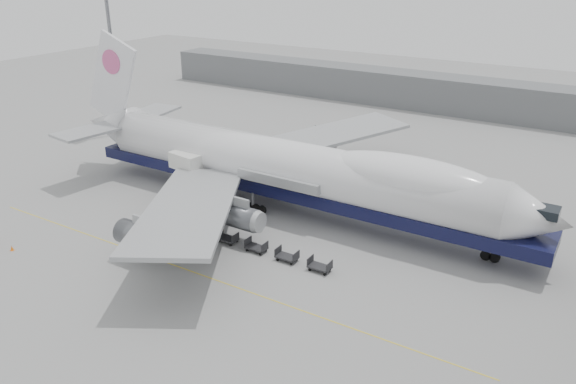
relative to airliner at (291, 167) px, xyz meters
The scene contains 13 objects.
ground 13.27m from the airliner, 93.08° to the right, with size 260.00×260.00×0.00m, color gray.
apron_line 18.87m from the airliner, 92.05° to the right, with size 60.00×0.15×0.01m, color gold.
hangar 59.01m from the airliner, 100.40° to the left, with size 110.00×8.00×7.00m, color slate.
floodlight_mast 45.14m from the airliner, 164.28° to the left, with size 2.40×2.40×25.43m.
airliner is the anchor object (origin of this frame).
catering_truck 14.16m from the airliner, 165.58° to the right, with size 5.02×3.78×6.04m.
traffic_cone 32.36m from the airliner, 129.02° to the right, with size 0.38×0.38×0.56m.
dolly_0 15.26m from the airliner, 129.47° to the right, with size 2.30×1.35×1.30m.
dolly_1 13.31m from the airliner, 115.39° to the right, with size 2.30×1.35×1.30m.
dolly_2 12.30m from the airliner, 97.17° to the right, with size 2.30×1.35×1.30m.
dolly_3 12.47m from the airliner, 77.43° to the right, with size 2.30×1.35×1.30m.
dolly_4 13.77m from the airliner, 60.24° to the right, with size 2.30×1.35×1.30m.
dolly_5 15.93m from the airliner, 47.37° to the right, with size 2.30×1.35×1.30m.
Camera 1 is at (33.88, -42.56, 29.36)m, focal length 35.00 mm.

